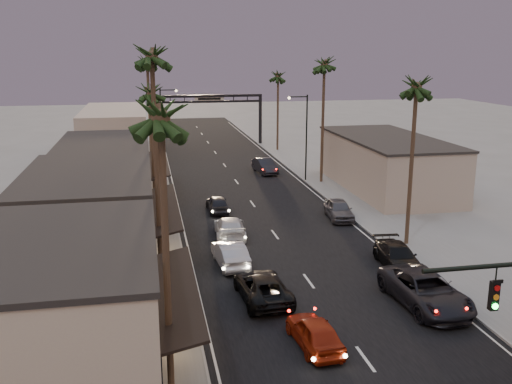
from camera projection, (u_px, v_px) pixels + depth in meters
name	position (u px, v px, depth m)	size (l,w,h in m)	color
ground	(247.00, 196.00, 53.91)	(200.00, 200.00, 0.00)	slate
road	(238.00, 184.00, 58.68)	(14.00, 120.00, 0.02)	black
sidewalk_left	(144.00, 173.00, 63.56)	(5.00, 92.00, 0.12)	slate
sidewalk_right	(308.00, 167.00, 67.10)	(5.00, 92.00, 0.12)	slate
storefront_near	(61.00, 307.00, 24.16)	(8.00, 12.00, 5.50)	#BEAA91
storefront_mid	(90.00, 216.00, 37.50)	(8.00, 14.00, 5.50)	gray
storefront_far	(105.00, 171.00, 52.80)	(8.00, 16.00, 5.00)	#BEAA91
storefront_dist	(115.00, 132.00, 74.58)	(8.00, 20.00, 6.00)	gray
building_right	(387.00, 164.00, 55.92)	(8.00, 18.00, 5.00)	gray
arch	(209.00, 107.00, 81.15)	(15.20, 0.40, 7.27)	black
streetlight_right	(304.00, 131.00, 58.68)	(2.13, 0.30, 9.00)	black
streetlight_left	(164.00, 119.00, 68.49)	(2.13, 0.30, 9.00)	black
palm_la	(160.00, 106.00, 20.03)	(3.20, 3.20, 13.20)	#38281C
palm_lb	(151.00, 50.00, 31.94)	(3.20, 3.20, 15.20)	#38281C
palm_lc	(150.00, 87.00, 45.98)	(3.20, 3.20, 12.20)	#38281C
palm_ld	(147.00, 59.00, 63.61)	(3.20, 3.20, 14.20)	#38281C
palm_ra	(417.00, 80.00, 37.52)	(3.20, 3.20, 13.20)	#38281C
palm_rb	(325.00, 60.00, 56.33)	(3.20, 3.20, 14.20)	#38281C
palm_rc	(278.00, 73.00, 75.85)	(3.20, 3.20, 12.20)	#38281C
palm_far	(148.00, 64.00, 85.81)	(3.20, 3.20, 13.20)	#38281C
oncoming_red	(315.00, 332.00, 26.26)	(1.72, 4.26, 1.45)	maroon
oncoming_pickup	(262.00, 287.00, 31.25)	(2.47, 5.36, 1.49)	black
oncoming_silver	(230.00, 254.00, 36.30)	(1.63, 4.69, 1.54)	#A7A6AC
oncoming_white	(230.00, 228.00, 41.69)	(2.12, 5.21, 1.51)	silver
oncoming_dgrey	(217.00, 204.00, 48.40)	(1.67, 4.15, 1.41)	black
curbside_near	(425.00, 290.00, 30.45)	(2.96, 6.41, 1.78)	black
curbside_black	(398.00, 256.00, 35.90)	(2.06, 5.07, 1.47)	black
curbside_grey	(339.00, 209.00, 46.37)	(1.86, 4.61, 1.57)	#46464B
curbside_far	(265.00, 166.00, 63.73)	(1.72, 4.93, 1.62)	black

